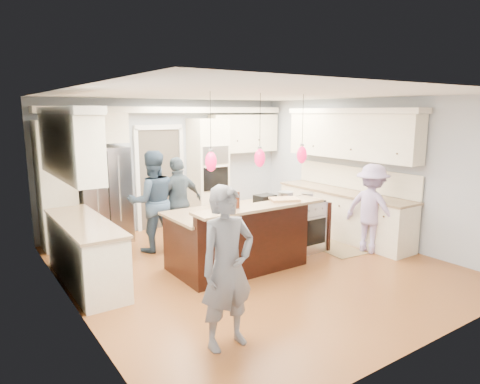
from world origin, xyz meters
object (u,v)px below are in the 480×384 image
at_px(person_bar_end, 227,268).
at_px(person_far_left, 153,201).
at_px(refrigerator, 103,195).
at_px(island_range, 300,225).
at_px(kitchen_island, 237,238).

xyz_separation_m(person_bar_end, person_far_left, (0.63, 3.40, 0.03)).
xyz_separation_m(refrigerator, person_far_left, (0.55, -1.04, -0.01)).
bearing_deg(person_far_left, refrigerator, -52.09).
height_order(island_range, person_far_left, person_far_left).
distance_m(kitchen_island, person_far_left, 1.75).
bearing_deg(island_range, person_bar_end, -145.07).
bearing_deg(refrigerator, person_bar_end, -91.01).
bearing_deg(kitchen_island, refrigerator, 116.92).
height_order(person_bar_end, person_far_left, person_far_left).
xyz_separation_m(island_range, person_bar_end, (-2.79, -1.95, 0.41)).
distance_m(kitchen_island, island_range, 1.41).
xyz_separation_m(island_range, person_far_left, (-2.16, 1.45, 0.44)).
height_order(kitchen_island, island_range, kitchen_island).
height_order(island_range, person_bar_end, person_bar_end).
bearing_deg(kitchen_island, person_bar_end, -126.45).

